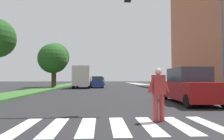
{
  "coord_description": "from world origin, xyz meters",
  "views": [
    {
      "loc": [
        -0.52,
        2.97,
        1.35
      ],
      "look_at": [
        0.49,
        19.47,
        2.13
      ],
      "focal_mm": 29.85,
      "sensor_mm": 36.0,
      "label": 1
    }
  ],
  "objects_px": {
    "tree_distant": "(55,57)",
    "suv_crossing": "(189,86)",
    "street_lamp_right": "(221,32)",
    "pedestrian_performer": "(159,92)",
    "truck_box_delivery": "(83,77)",
    "sedan_midblock": "(97,82)",
    "sedan_distant": "(100,81)",
    "traffic_light_gantry": "(18,7)",
    "tree_far": "(53,59)"
  },
  "relations": [
    {
      "from": "tree_far",
      "to": "sedan_midblock",
      "type": "distance_m",
      "value": 7.27
    },
    {
      "from": "street_lamp_right",
      "to": "suv_crossing",
      "type": "relative_size",
      "value": 1.59
    },
    {
      "from": "street_lamp_right",
      "to": "sedan_distant",
      "type": "distance_m",
      "value": 32.46
    },
    {
      "from": "traffic_light_gantry",
      "to": "suv_crossing",
      "type": "relative_size",
      "value": 1.78
    },
    {
      "from": "sedan_midblock",
      "to": "truck_box_delivery",
      "type": "distance_m",
      "value": 2.39
    },
    {
      "from": "traffic_light_gantry",
      "to": "pedestrian_performer",
      "type": "xyz_separation_m",
      "value": [
        5.3,
        -2.0,
        -3.41
      ]
    },
    {
      "from": "street_lamp_right",
      "to": "pedestrian_performer",
      "type": "xyz_separation_m",
      "value": [
        -6.55,
        -6.53,
        -3.66
      ]
    },
    {
      "from": "traffic_light_gantry",
      "to": "suv_crossing",
      "type": "xyz_separation_m",
      "value": [
        8.44,
        2.37,
        -3.41
      ]
    },
    {
      "from": "suv_crossing",
      "to": "truck_box_delivery",
      "type": "bearing_deg",
      "value": 113.73
    },
    {
      "from": "sedan_midblock",
      "to": "truck_box_delivery",
      "type": "xyz_separation_m",
      "value": [
        -2.07,
        -0.85,
        0.84
      ]
    },
    {
      "from": "sedan_midblock",
      "to": "suv_crossing",
      "type": "bearing_deg",
      "value": -73.05
    },
    {
      "from": "sedan_midblock",
      "to": "tree_far",
      "type": "bearing_deg",
      "value": -160.72
    },
    {
      "from": "suv_crossing",
      "to": "street_lamp_right",
      "type": "bearing_deg",
      "value": 32.41
    },
    {
      "from": "traffic_light_gantry",
      "to": "street_lamp_right",
      "type": "xyz_separation_m",
      "value": [
        11.85,
        4.53,
        0.26
      ]
    },
    {
      "from": "traffic_light_gantry",
      "to": "pedestrian_performer",
      "type": "bearing_deg",
      "value": -20.69
    },
    {
      "from": "pedestrian_performer",
      "to": "suv_crossing",
      "type": "distance_m",
      "value": 5.38
    },
    {
      "from": "tree_far",
      "to": "traffic_light_gantry",
      "type": "distance_m",
      "value": 18.67
    },
    {
      "from": "pedestrian_performer",
      "to": "sedan_midblock",
      "type": "bearing_deg",
      "value": 96.07
    },
    {
      "from": "sedan_distant",
      "to": "street_lamp_right",
      "type": "bearing_deg",
      "value": -74.83
    },
    {
      "from": "suv_crossing",
      "to": "truck_box_delivery",
      "type": "xyz_separation_m",
      "value": [
        -7.61,
        17.31,
        0.7
      ]
    },
    {
      "from": "tree_far",
      "to": "pedestrian_performer",
      "type": "xyz_separation_m",
      "value": [
        8.48,
        -20.4,
        -3.23
      ]
    },
    {
      "from": "tree_far",
      "to": "sedan_midblock",
      "type": "xyz_separation_m",
      "value": [
        6.08,
        2.13,
        -3.37
      ]
    },
    {
      "from": "traffic_light_gantry",
      "to": "truck_box_delivery",
      "type": "xyz_separation_m",
      "value": [
        0.83,
        19.68,
        -2.7
      ]
    },
    {
      "from": "street_lamp_right",
      "to": "pedestrian_performer",
      "type": "height_order",
      "value": "street_lamp_right"
    },
    {
      "from": "sedan_distant",
      "to": "truck_box_delivery",
      "type": "xyz_separation_m",
      "value": [
        -2.59,
        -15.96,
        0.86
      ]
    },
    {
      "from": "sedan_midblock",
      "to": "sedan_distant",
      "type": "bearing_deg",
      "value": 88.06
    },
    {
      "from": "pedestrian_performer",
      "to": "suv_crossing",
      "type": "bearing_deg",
      "value": 54.28
    },
    {
      "from": "tree_distant",
      "to": "truck_box_delivery",
      "type": "bearing_deg",
      "value": -33.57
    },
    {
      "from": "tree_far",
      "to": "street_lamp_right",
      "type": "bearing_deg",
      "value": -42.69
    },
    {
      "from": "street_lamp_right",
      "to": "pedestrian_performer",
      "type": "distance_m",
      "value": 9.95
    },
    {
      "from": "traffic_light_gantry",
      "to": "suv_crossing",
      "type": "height_order",
      "value": "traffic_light_gantry"
    },
    {
      "from": "pedestrian_performer",
      "to": "tree_far",
      "type": "bearing_deg",
      "value": 112.56
    },
    {
      "from": "tree_distant",
      "to": "street_lamp_right",
      "type": "height_order",
      "value": "street_lamp_right"
    },
    {
      "from": "street_lamp_right",
      "to": "truck_box_delivery",
      "type": "xyz_separation_m",
      "value": [
        -11.02,
        15.14,
        -2.96
      ]
    },
    {
      "from": "tree_distant",
      "to": "tree_far",
      "type": "bearing_deg",
      "value": -80.4
    },
    {
      "from": "tree_distant",
      "to": "traffic_light_gantry",
      "type": "relative_size",
      "value": 0.84
    },
    {
      "from": "suv_crossing",
      "to": "truck_box_delivery",
      "type": "distance_m",
      "value": 18.92
    },
    {
      "from": "tree_far",
      "to": "suv_crossing",
      "type": "height_order",
      "value": "tree_far"
    },
    {
      "from": "street_lamp_right",
      "to": "truck_box_delivery",
      "type": "bearing_deg",
      "value": 126.05
    },
    {
      "from": "traffic_light_gantry",
      "to": "street_lamp_right",
      "type": "height_order",
      "value": "street_lamp_right"
    },
    {
      "from": "sedan_midblock",
      "to": "traffic_light_gantry",
      "type": "bearing_deg",
      "value": -98.05
    },
    {
      "from": "tree_distant",
      "to": "suv_crossing",
      "type": "bearing_deg",
      "value": -58.86
    },
    {
      "from": "tree_distant",
      "to": "pedestrian_performer",
      "type": "xyz_separation_m",
      "value": [
        9.23,
        -24.84,
        -3.97
      ]
    },
    {
      "from": "tree_far",
      "to": "sedan_distant",
      "type": "height_order",
      "value": "tree_far"
    },
    {
      "from": "suv_crossing",
      "to": "truck_box_delivery",
      "type": "height_order",
      "value": "truck_box_delivery"
    },
    {
      "from": "tree_distant",
      "to": "truck_box_delivery",
      "type": "relative_size",
      "value": 1.13
    },
    {
      "from": "tree_distant",
      "to": "sedan_midblock",
      "type": "xyz_separation_m",
      "value": [
        6.83,
        -2.31,
        -4.11
      ]
    },
    {
      "from": "tree_far",
      "to": "sedan_midblock",
      "type": "bearing_deg",
      "value": 19.28
    },
    {
      "from": "pedestrian_performer",
      "to": "truck_box_delivery",
      "type": "relative_size",
      "value": 0.27
    },
    {
      "from": "pedestrian_performer",
      "to": "sedan_midblock",
      "type": "distance_m",
      "value": 22.65
    }
  ]
}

